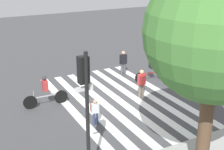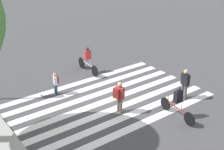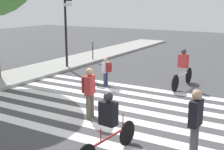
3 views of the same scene
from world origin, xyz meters
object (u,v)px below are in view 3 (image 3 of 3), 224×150
at_px(cyclist_far_lane, 183,67).
at_px(pedestrian_adult_yellow_jacket, 89,89).
at_px(pedestrian_adult_tall_backpack, 106,70).
at_px(pedestrian_adult_blue_shirt, 195,120).
at_px(cyclist_mid_street, 108,123).
at_px(parking_meter, 93,46).
at_px(traffic_light, 67,8).

bearing_deg(cyclist_far_lane, pedestrian_adult_yellow_jacket, 166.33).
bearing_deg(cyclist_far_lane, pedestrian_adult_tall_backpack, 118.03).
xyz_separation_m(pedestrian_adult_blue_shirt, cyclist_mid_street, (-1.05, 1.70, -0.06)).
distance_m(parking_meter, pedestrian_adult_tall_backpack, 5.81).
bearing_deg(traffic_light, pedestrian_adult_yellow_jacket, -137.08).
bearing_deg(pedestrian_adult_yellow_jacket, cyclist_far_lane, 151.15).
distance_m(traffic_light, parking_meter, 3.43).
bearing_deg(parking_meter, pedestrian_adult_tall_backpack, -140.52).
xyz_separation_m(pedestrian_adult_blue_shirt, cyclist_far_lane, (5.85, 2.16, -0.05)).
bearing_deg(traffic_light, cyclist_mid_street, -136.89).
relative_size(cyclist_far_lane, cyclist_mid_street, 1.03).
height_order(parking_meter, cyclist_far_lane, cyclist_far_lane).
xyz_separation_m(parking_meter, cyclist_far_lane, (-3.07, -6.62, -0.08)).
distance_m(parking_meter, pedestrian_adult_blue_shirt, 12.52).
bearing_deg(cyclist_far_lane, traffic_light, 87.64).
bearing_deg(cyclist_mid_street, pedestrian_adult_blue_shirt, -53.12).
height_order(traffic_light, pedestrian_adult_tall_backpack, traffic_light).
bearing_deg(cyclist_mid_street, cyclist_far_lane, 8.91).
distance_m(parking_meter, cyclist_far_lane, 7.30).
bearing_deg(pedestrian_adult_yellow_jacket, parking_meter, -159.77).
bearing_deg(pedestrian_adult_tall_backpack, pedestrian_adult_yellow_jacket, -142.75).
distance_m(pedestrian_adult_tall_backpack, pedestrian_adult_yellow_jacket, 3.84).
height_order(parking_meter, cyclist_mid_street, cyclist_mid_street).
xyz_separation_m(parking_meter, cyclist_mid_street, (-9.98, -7.09, -0.09)).
height_order(traffic_light, pedestrian_adult_blue_shirt, traffic_light).
bearing_deg(pedestrian_adult_tall_backpack, cyclist_far_lane, -50.36).
bearing_deg(pedestrian_adult_blue_shirt, traffic_light, -122.86).
bearing_deg(cyclist_mid_street, pedestrian_adult_tall_backpack, 36.76).
bearing_deg(traffic_light, cyclist_far_lane, -94.73).
bearing_deg(pedestrian_adult_tall_backpack, parking_meter, 53.46).
distance_m(pedestrian_adult_tall_backpack, cyclist_far_lane, 3.26).
distance_m(traffic_light, cyclist_mid_street, 10.47).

